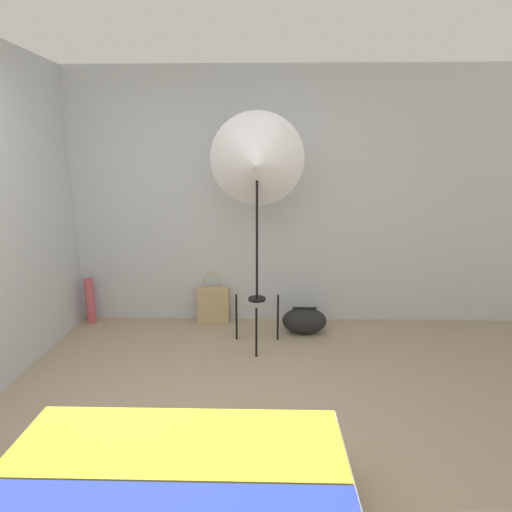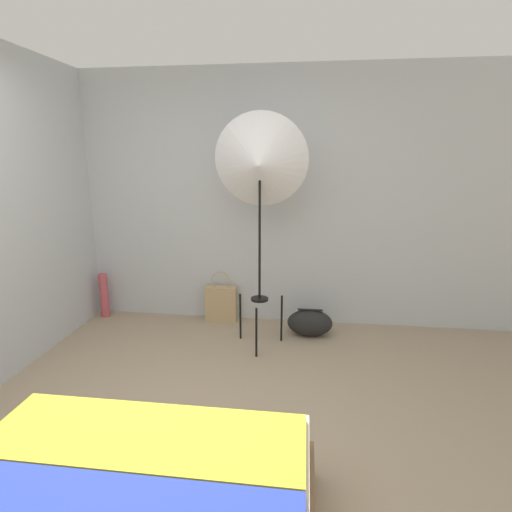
% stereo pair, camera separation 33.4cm
% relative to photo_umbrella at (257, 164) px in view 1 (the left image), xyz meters
% --- Properties ---
extents(ground_plane, '(14.00, 14.00, 0.00)m').
position_rel_photo_umbrella_xyz_m(ground_plane, '(-0.42, -1.67, -1.67)').
color(ground_plane, gray).
extents(wall_back, '(8.00, 0.05, 2.60)m').
position_rel_photo_umbrella_xyz_m(wall_back, '(-0.42, 0.66, -0.37)').
color(wall_back, '#B7BCC1').
rests_on(wall_back, ground_plane).
extents(photo_umbrella, '(0.83, 0.44, 2.11)m').
position_rel_photo_umbrella_xyz_m(photo_umbrella, '(0.00, 0.00, 0.00)').
color(photo_umbrella, black).
rests_on(photo_umbrella, ground_plane).
extents(tote_bag, '(0.33, 0.12, 0.55)m').
position_rel_photo_umbrella_xyz_m(tote_bag, '(-0.48, 0.54, -1.47)').
color(tote_bag, tan).
rests_on(tote_bag, ground_plane).
extents(duffel_bag, '(0.44, 0.26, 0.27)m').
position_rel_photo_umbrella_xyz_m(duffel_bag, '(0.47, 0.27, -1.54)').
color(duffel_bag, black).
rests_on(duffel_bag, ground_plane).
extents(paper_roll, '(0.09, 0.09, 0.49)m').
position_rel_photo_umbrella_xyz_m(paper_roll, '(-1.79, 0.49, -1.43)').
color(paper_roll, '#BC4C56').
rests_on(paper_roll, ground_plane).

